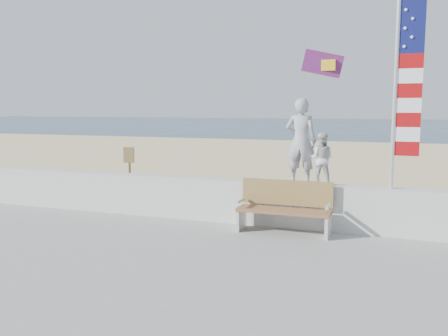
{
  "coord_description": "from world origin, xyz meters",
  "views": [
    {
      "loc": [
        3.53,
        -7.32,
        2.58
      ],
      "look_at": [
        0.2,
        1.8,
        1.35
      ],
      "focal_mm": 38.0,
      "sensor_mm": 36.0,
      "label": 1
    }
  ],
  "objects": [
    {
      "name": "seawall",
      "position": [
        0.0,
        2.0,
        0.63
      ],
      "size": [
        30.0,
        0.35,
        0.9
      ],
      "primitive_type": "cube",
      "color": "silver",
      "rests_on": "boardwalk"
    },
    {
      "name": "child",
      "position": [
        2.15,
        2.0,
        1.59
      ],
      "size": [
        0.52,
        0.42,
        1.03
      ],
      "primitive_type": "imported",
      "rotation": [
        0.0,
        0.0,
        3.2
      ],
      "color": "silver",
      "rests_on": "seawall"
    },
    {
      "name": "sand",
      "position": [
        0.0,
        9.0,
        0.04
      ],
      "size": [
        90.0,
        40.0,
        0.08
      ],
      "primitive_type": "cube",
      "color": "beige",
      "rests_on": "ground"
    },
    {
      "name": "bench",
      "position": [
        1.55,
        1.55,
        0.69
      ],
      "size": [
        1.8,
        0.57,
        1.0
      ],
      "color": "#8A5F3C",
      "rests_on": "boardwalk"
    },
    {
      "name": "sign",
      "position": [
        -3.2,
        3.68,
        0.94
      ],
      "size": [
        0.32,
        0.07,
        1.46
      ],
      "color": "olive",
      "rests_on": "sand"
    },
    {
      "name": "ground",
      "position": [
        0.0,
        0.0,
        0.0
      ],
      "size": [
        220.0,
        220.0,
        0.0
      ],
      "primitive_type": "plane",
      "color": "#2B4056",
      "rests_on": "ground"
    },
    {
      "name": "flag",
      "position": [
        3.59,
        2.0,
        2.99
      ],
      "size": [
        0.5,
        0.08,
        3.5
      ],
      "color": "white",
      "rests_on": "seawall"
    },
    {
      "name": "adult",
      "position": [
        1.75,
        2.0,
        1.93
      ],
      "size": [
        0.63,
        0.43,
        1.7
      ],
      "primitive_type": "imported",
      "rotation": [
        0.0,
        0.0,
        3.1
      ],
      "color": "#9D9CA2",
      "rests_on": "seawall"
    },
    {
      "name": "parafoil_kite",
      "position": [
        1.73,
        4.84,
        3.67
      ],
      "size": [
        1.08,
        0.49,
        0.72
      ],
      "color": "red",
      "rests_on": "ground"
    }
  ]
}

